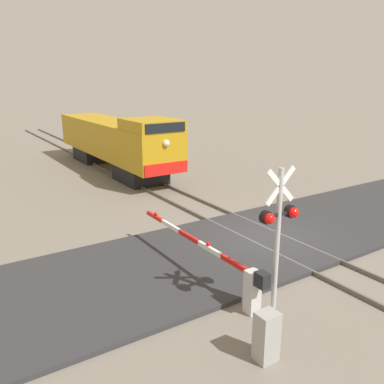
{
  "coord_description": "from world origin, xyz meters",
  "views": [
    {
      "loc": [
        -10.55,
        -10.87,
        6.21
      ],
      "look_at": [
        -1.02,
        3.75,
        1.23
      ],
      "focal_mm": 38.21,
      "sensor_mm": 36.0,
      "label": 1
    }
  ],
  "objects_px": {
    "locomotive": "(115,141)",
    "utility_cabinet": "(266,337)",
    "crossing_gate": "(231,271)",
    "crossing_signal": "(279,226)"
  },
  "relations": [
    {
      "from": "locomotive",
      "to": "crossing_gate",
      "type": "height_order",
      "value": "locomotive"
    },
    {
      "from": "utility_cabinet",
      "to": "crossing_signal",
      "type": "bearing_deg",
      "value": 40.7
    },
    {
      "from": "locomotive",
      "to": "utility_cabinet",
      "type": "distance_m",
      "value": 20.51
    },
    {
      "from": "locomotive",
      "to": "crossing_signal",
      "type": "height_order",
      "value": "crossing_signal"
    },
    {
      "from": "crossing_gate",
      "to": "utility_cabinet",
      "type": "distance_m",
      "value": 2.75
    },
    {
      "from": "locomotive",
      "to": "utility_cabinet",
      "type": "bearing_deg",
      "value": -103.7
    },
    {
      "from": "crossing_gate",
      "to": "utility_cabinet",
      "type": "xyz_separation_m",
      "value": [
        -1.0,
        -2.54,
        -0.26
      ]
    },
    {
      "from": "locomotive",
      "to": "crossing_signal",
      "type": "bearing_deg",
      "value": -100.34
    },
    {
      "from": "crossing_gate",
      "to": "locomotive",
      "type": "bearing_deg",
      "value": 77.5
    },
    {
      "from": "crossing_signal",
      "to": "crossing_gate",
      "type": "xyz_separation_m",
      "value": [
        -0.44,
        1.3,
        -1.68
      ]
    }
  ]
}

